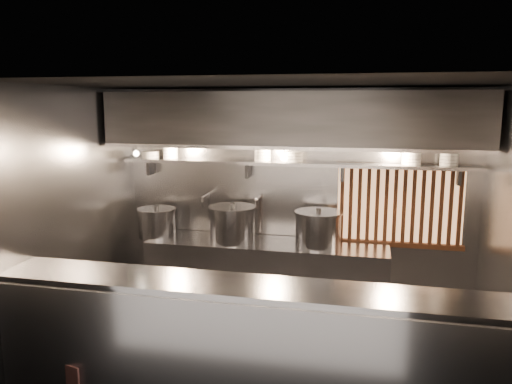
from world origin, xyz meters
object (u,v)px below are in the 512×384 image
at_px(stock_pot_left, 157,222).
at_px(stock_pot_right, 318,229).
at_px(pendant_bulb, 284,158).
at_px(heat_lamp, 135,149).
at_px(stock_pot_mid, 232,224).

relative_size(stock_pot_left, stock_pot_right, 0.73).
height_order(pendant_bulb, stock_pot_left, pendant_bulb).
height_order(heat_lamp, pendant_bulb, heat_lamp).
height_order(heat_lamp, stock_pot_left, heat_lamp).
bearing_deg(stock_pot_left, heat_lamp, -120.86).
xyz_separation_m(pendant_bulb, stock_pot_mid, (-0.63, -0.12, -0.83)).
xyz_separation_m(heat_lamp, pendant_bulb, (1.80, 0.35, -0.11)).
bearing_deg(stock_pot_mid, heat_lamp, -168.81).
xyz_separation_m(pendant_bulb, stock_pot_right, (0.44, -0.09, -0.85)).
bearing_deg(stock_pot_right, stock_pot_left, -179.56).
relative_size(heat_lamp, pendant_bulb, 1.87).
height_order(heat_lamp, stock_pot_right, heat_lamp).
distance_m(stock_pot_left, stock_pot_right, 2.09).
height_order(heat_lamp, stock_pot_mid, heat_lamp).
distance_m(heat_lamp, stock_pot_right, 2.45).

